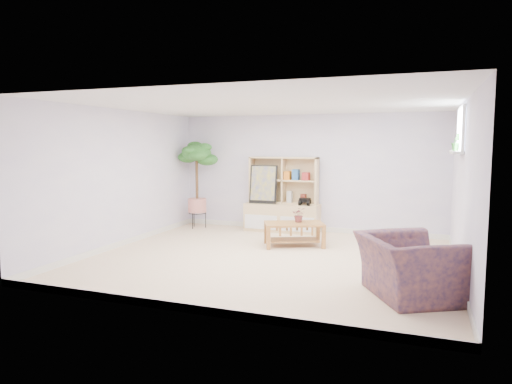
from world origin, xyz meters
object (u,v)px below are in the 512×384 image
(storage_unit, at_px, (282,194))
(floor_tree, at_px, (197,185))
(coffee_table, at_px, (294,234))
(armchair, at_px, (408,263))

(storage_unit, height_order, floor_tree, floor_tree)
(coffee_table, relative_size, armchair, 0.92)
(coffee_table, distance_m, floor_tree, 2.72)
(storage_unit, distance_m, floor_tree, 1.85)
(coffee_table, bearing_deg, storage_unit, 91.78)
(coffee_table, distance_m, armchair, 2.92)
(floor_tree, height_order, armchair, floor_tree)
(floor_tree, bearing_deg, storage_unit, 7.58)
(storage_unit, bearing_deg, floor_tree, -172.42)
(floor_tree, bearing_deg, armchair, -35.50)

